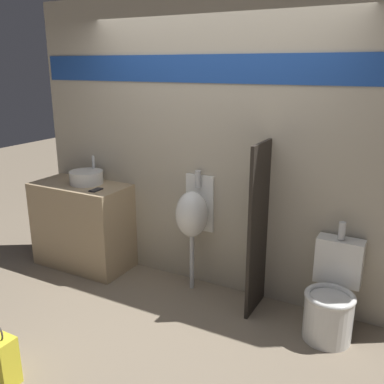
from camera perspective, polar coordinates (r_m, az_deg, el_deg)
The scene contains 8 objects.
ground_plane at distance 3.91m, azimuth -1.23°, elevation -15.56°, with size 16.00×16.00×0.00m, color gray.
display_wall at distance 3.91m, azimuth 3.01°, elevation 5.97°, with size 3.90×0.07×2.70m.
sink_counter at distance 4.69m, azimuth -14.35°, elevation -4.28°, with size 1.02×0.52×0.90m.
sink_basin at distance 4.54m, azimuth -13.89°, elevation 1.93°, with size 0.34×0.34×0.27m.
cell_phone at distance 4.28m, azimuth -12.70°, elevation 0.27°, with size 0.07×0.14×0.01m.
divider_near_counter at distance 3.67m, azimuth 8.78°, elevation -4.97°, with size 0.03×0.42×1.49m.
urinal_near_counter at distance 3.96m, azimuth 0.08°, elevation -2.96°, with size 0.30×0.33×1.15m.
toilet at distance 3.65m, azimuth 18.08°, elevation -13.46°, with size 0.39×0.55×0.89m.
Camera 1 is at (1.65, -2.87, 2.08)m, focal length 40.00 mm.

